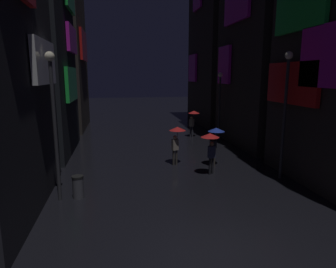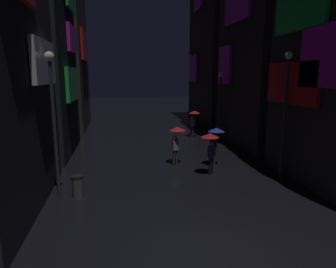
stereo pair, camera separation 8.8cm
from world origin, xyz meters
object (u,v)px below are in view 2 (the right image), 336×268
at_px(pedestrian_midstreet_centre_red, 194,116).
at_px(pedestrian_near_crossing_red, 177,135).
at_px(trash_bin, 78,187).
at_px(pedestrian_foreground_left_red, 210,142).
at_px(streetlamp_left_near, 53,111).
at_px(pedestrian_foreground_right_blue, 215,136).
at_px(streetlamp_right_near, 285,102).
at_px(streetlamp_right_far, 220,98).

bearing_deg(pedestrian_midstreet_centre_red, pedestrian_near_crossing_red, -111.30).
bearing_deg(pedestrian_near_crossing_red, trash_bin, -141.47).
distance_m(pedestrian_near_crossing_red, pedestrian_foreground_left_red, 2.37).
xyz_separation_m(pedestrian_midstreet_centre_red, streetlamp_left_near, (-8.33, -11.14, 1.90)).
relative_size(pedestrian_midstreet_centre_red, pedestrian_foreground_left_red, 1.00).
bearing_deg(trash_bin, pedestrian_foreground_left_red, 16.88).
bearing_deg(pedestrian_foreground_left_red, pedestrian_foreground_right_blue, 62.79).
bearing_deg(pedestrian_foreground_right_blue, pedestrian_midstreet_centre_red, 84.04).
distance_m(streetlamp_right_near, trash_bin, 9.87).
bearing_deg(pedestrian_foreground_right_blue, trash_bin, -154.75).
bearing_deg(pedestrian_midstreet_centre_red, trash_bin, -124.67).
bearing_deg(pedestrian_foreground_left_red, pedestrian_midstreet_centre_red, 80.63).
bearing_deg(pedestrian_midstreet_centre_red, pedestrian_foreground_right_blue, -95.96).
xyz_separation_m(pedestrian_foreground_left_red, streetlamp_right_near, (3.18, -1.08, 2.01)).
bearing_deg(streetlamp_left_near, streetlamp_right_far, 44.34).
height_order(pedestrian_foreground_right_blue, streetlamp_left_near, streetlamp_left_near).
distance_m(pedestrian_foreground_left_red, streetlamp_right_far, 8.58).
relative_size(pedestrian_foreground_right_blue, pedestrian_near_crossing_red, 1.00).
relative_size(pedestrian_midstreet_centre_red, streetlamp_right_far, 0.42).
bearing_deg(pedestrian_foreground_left_red, streetlamp_right_far, 67.86).
bearing_deg(streetlamp_right_far, streetlamp_left_near, -135.66).
height_order(pedestrian_near_crossing_red, pedestrian_foreground_left_red, same).
distance_m(pedestrian_foreground_right_blue, pedestrian_midstreet_centre_red, 7.86).
xyz_separation_m(pedestrian_foreground_right_blue, pedestrian_midstreet_centre_red, (0.82, 7.82, 0.00)).
bearing_deg(pedestrian_midstreet_centre_red, streetlamp_right_near, -80.78).
xyz_separation_m(pedestrian_midstreet_centre_red, streetlamp_right_near, (1.67, -10.26, 2.01)).
xyz_separation_m(pedestrian_midstreet_centre_red, pedestrian_foreground_left_red, (-1.52, -9.18, 0.00)).
height_order(pedestrian_midstreet_centre_red, trash_bin, pedestrian_midstreet_centre_red).
xyz_separation_m(pedestrian_foreground_left_red, streetlamp_left_near, (-6.82, -1.96, 1.90)).
bearing_deg(trash_bin, pedestrian_foreground_right_blue, 25.25).
bearing_deg(pedestrian_foreground_right_blue, streetlamp_right_near, -44.52).
height_order(pedestrian_near_crossing_red, streetlamp_left_near, streetlamp_left_near).
bearing_deg(pedestrian_foreground_left_red, streetlamp_right_near, -18.76).
xyz_separation_m(pedestrian_near_crossing_red, streetlamp_right_near, (4.47, -3.07, 2.01)).
height_order(pedestrian_near_crossing_red, streetlamp_right_near, streetlamp_right_near).
bearing_deg(pedestrian_foreground_left_red, pedestrian_near_crossing_red, 122.89).
height_order(pedestrian_foreground_right_blue, pedestrian_near_crossing_red, same).
relative_size(pedestrian_foreground_left_red, streetlamp_left_near, 0.37).
relative_size(pedestrian_foreground_left_red, streetlamp_right_near, 0.36).
xyz_separation_m(pedestrian_midstreet_centre_red, trash_bin, (-7.63, -11.04, -1.20)).
bearing_deg(streetlamp_right_near, pedestrian_near_crossing_red, 145.50).
bearing_deg(trash_bin, streetlamp_right_far, 46.13).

